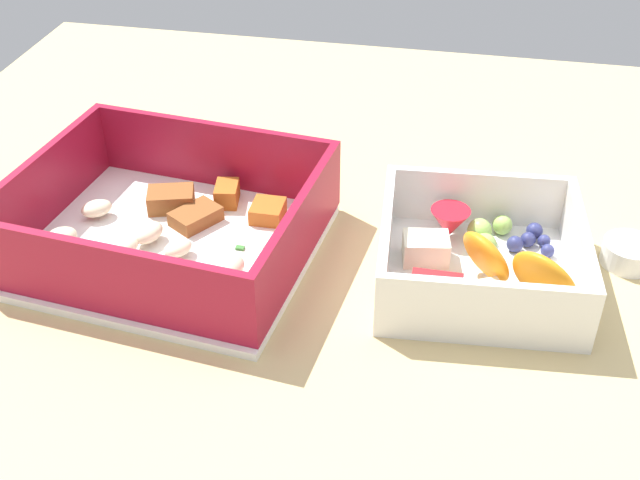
% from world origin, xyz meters
% --- Properties ---
extents(table_surface, '(0.80, 0.80, 0.02)m').
position_xyz_m(table_surface, '(0.00, 0.00, 0.01)').
color(table_surface, tan).
rests_on(table_surface, ground).
extents(pasta_container, '(0.22, 0.19, 0.06)m').
position_xyz_m(pasta_container, '(-0.12, 0.00, 0.04)').
color(pasta_container, white).
rests_on(pasta_container, table_surface).
extents(fruit_bowl, '(0.14, 0.14, 0.06)m').
position_xyz_m(fruit_bowl, '(0.09, 0.01, 0.04)').
color(fruit_bowl, white).
rests_on(fruit_bowl, table_surface).
extents(paper_cup_liner, '(0.04, 0.04, 0.02)m').
position_xyz_m(paper_cup_liner, '(0.19, 0.05, 0.03)').
color(paper_cup_liner, white).
rests_on(paper_cup_liner, table_surface).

